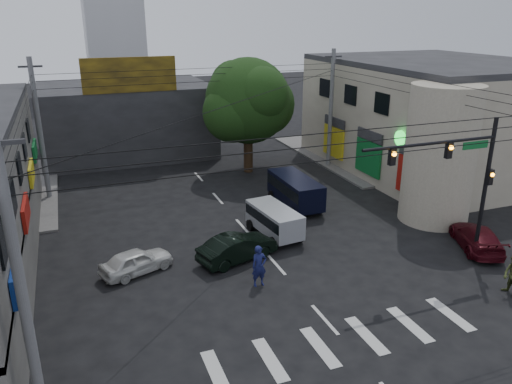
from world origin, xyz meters
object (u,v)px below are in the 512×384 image
dark_sedan (237,248)px  navy_van (295,192)px  traffic_gantry (460,171)px  white_compact (136,261)px  silver_minivan (274,222)px  traffic_officer (259,266)px  maroon_sedan (477,237)px  utility_pole_far_left (40,131)px  street_tree (248,101)px  utility_pole_near_left (20,285)px  utility_pole_far_right (331,110)px

dark_sedan → navy_van: navy_van is taller
traffic_gantry → white_compact: bearing=162.0°
white_compact → silver_minivan: silver_minivan is taller
navy_van → traffic_officer: bearing=145.5°
traffic_gantry → maroon_sedan: (2.68, 0.96, -4.20)m
utility_pole_far_left → street_tree: bearing=3.9°
silver_minivan → traffic_gantry: bearing=-139.6°
silver_minivan → navy_van: navy_van is taller
street_tree → traffic_officer: size_ratio=4.50×
dark_sedan → traffic_officer: traffic_officer is taller
utility_pole_far_left → dark_sedan: 16.10m
utility_pole_far_left → maroon_sedan: (21.00, -16.04, -3.97)m
street_tree → traffic_officer: (-5.49, -16.51, -4.51)m
utility_pole_near_left → silver_minivan: utility_pole_near_left is taller
dark_sedan → white_compact: (-4.89, 0.50, -0.08)m
white_compact → dark_sedan: bearing=-116.4°
traffic_gantry → utility_pole_far_left: size_ratio=0.78×
utility_pole_far_right → navy_van: bearing=-131.4°
street_tree → utility_pole_far_left: bearing=-176.1°
street_tree → silver_minivan: size_ratio=2.16×
white_compact → navy_van: navy_van is taller
traffic_gantry → dark_sedan: size_ratio=1.65×
utility_pole_far_right → maroon_sedan: size_ratio=1.96×
traffic_officer → white_compact: bearing=146.3°
navy_van → traffic_officer: (-5.69, -8.36, 0.00)m
street_tree → maroon_sedan: bearing=-69.1°
maroon_sedan → utility_pole_near_left: bearing=35.7°
utility_pole_near_left → navy_van: (14.70, 13.34, -3.64)m
navy_van → street_tree: bearing=1.1°
traffic_gantry → utility_pole_far_left: bearing=137.1°
maroon_sedan → utility_pole_far_right: bearing=-66.3°
utility_pole_near_left → navy_van: size_ratio=1.90×
utility_pole_near_left → utility_pole_far_right: (21.00, 20.50, 0.00)m
maroon_sedan → navy_van: 10.90m
maroon_sedan → navy_van: bearing=-30.9°
utility_pole_far_right → dark_sedan: (-12.11, -12.84, -3.92)m
street_tree → dark_sedan: (-5.61, -13.84, -4.80)m
utility_pole_near_left → navy_van: utility_pole_near_left is taller
dark_sedan → maroon_sedan: dark_sedan is taller
utility_pole_far_right → traffic_officer: (-11.99, -15.51, -3.63)m
street_tree → silver_minivan: street_tree is taller
traffic_gantry → silver_minivan: size_ratio=1.79×
white_compact → traffic_officer: (5.01, -3.17, 0.37)m
utility_pole_near_left → utility_pole_far_right: same height
utility_pole_far_left → maroon_sedan: size_ratio=1.96×
white_compact → navy_van: 11.89m
traffic_gantry → traffic_officer: (-9.32, 1.49, -3.86)m
utility_pole_far_right → white_compact: 21.39m
navy_van → utility_pole_near_left: bearing=131.9°
white_compact → silver_minivan: (7.71, 1.49, 0.24)m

